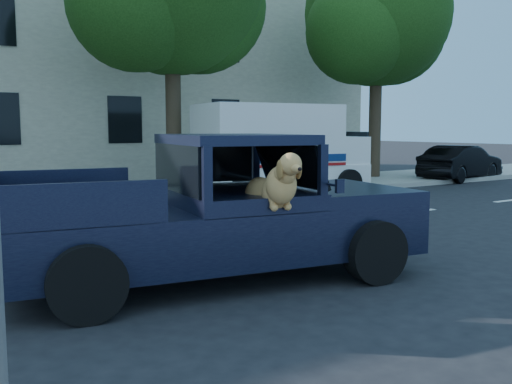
% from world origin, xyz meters
% --- Properties ---
extents(ground, '(120.00, 120.00, 0.00)m').
position_xyz_m(ground, '(0.00, 0.00, 0.00)').
color(ground, black).
rests_on(ground, ground).
extents(lane_stripes, '(21.60, 0.14, 0.01)m').
position_xyz_m(lane_stripes, '(2.00, 3.40, 0.01)').
color(lane_stripes, silver).
rests_on(lane_stripes, ground).
extents(street_tree_right, '(6.00, 5.20, 8.60)m').
position_xyz_m(street_tree_right, '(13.03, 9.62, 5.71)').
color(street_tree_right, '#332619').
rests_on(street_tree_right, ground).
extents(building_main, '(26.00, 6.00, 9.00)m').
position_xyz_m(building_main, '(3.00, 16.50, 4.50)').
color(building_main, beige).
rests_on(building_main, ground).
extents(pickup_truck, '(5.39, 3.01, 1.84)m').
position_xyz_m(pickup_truck, '(1.34, 0.77, 0.62)').
color(pickup_truck, black).
rests_on(pickup_truck, ground).
extents(mail_truck, '(4.89, 2.82, 2.56)m').
position_xyz_m(mail_truck, '(7.25, 7.62, 1.12)').
color(mail_truck, silver).
rests_on(mail_truck, ground).
extents(parked_sedan, '(1.98, 4.08, 1.29)m').
position_xyz_m(parked_sedan, '(15.63, 7.83, 0.64)').
color(parked_sedan, black).
rests_on(parked_sedan, ground).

